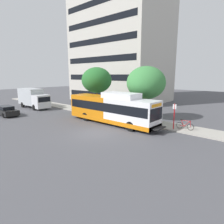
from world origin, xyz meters
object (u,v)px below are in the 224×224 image
(street_tree_mid_block, at_px, (97,80))
(parked_car_far_lane, at_px, (6,111))
(street_tree_near_stop, at_px, (146,83))
(bus_stop_sign_pole, at_px, (174,114))
(box_truck_background, at_px, (33,98))
(transit_bus, at_px, (112,109))
(bicycle_parked, at_px, (185,125))

(street_tree_mid_block, height_order, parked_car_far_lane, street_tree_mid_block)
(parked_car_far_lane, bearing_deg, street_tree_near_stop, -56.22)
(bus_stop_sign_pole, distance_m, street_tree_mid_block, 13.70)
(bus_stop_sign_pole, bearing_deg, box_truck_background, 97.06)
(bus_stop_sign_pole, xyz_separation_m, street_tree_near_stop, (2.08, 4.68, 2.95))
(parked_car_far_lane, height_order, box_truck_background, box_truck_background)
(street_tree_near_stop, bearing_deg, parked_car_far_lane, 123.78)
(bus_stop_sign_pole, relative_size, street_tree_mid_block, 0.40)
(transit_bus, distance_m, bus_stop_sign_pole, 6.91)
(street_tree_near_stop, relative_size, box_truck_background, 0.92)
(transit_bus, xyz_separation_m, bus_stop_sign_pole, (2.05, -6.60, -0.05))
(street_tree_mid_block, bearing_deg, box_truck_background, 115.22)
(street_tree_near_stop, height_order, parked_car_far_lane, street_tree_near_stop)
(bus_stop_sign_pole, distance_m, parked_car_far_lane, 22.16)
(bus_stop_sign_pole, relative_size, parked_car_far_lane, 0.58)
(transit_bus, bearing_deg, street_tree_near_stop, -24.90)
(bus_stop_sign_pole, height_order, parked_car_far_lane, bus_stop_sign_pole)
(box_truck_background, bearing_deg, street_tree_near_stop, -75.20)
(parked_car_far_lane, distance_m, box_truck_background, 6.48)
(box_truck_background, bearing_deg, bus_stop_sign_pole, -82.94)
(transit_bus, height_order, bicycle_parked, transit_bus)
(parked_car_far_lane, xyz_separation_m, box_truck_background, (5.55, 3.17, 1.08))
(street_tree_mid_block, bearing_deg, street_tree_near_stop, -89.37)
(transit_bus, distance_m, street_tree_near_stop, 5.40)
(transit_bus, distance_m, parked_car_far_lane, 15.30)
(bus_stop_sign_pole, bearing_deg, street_tree_mid_block, 81.44)
(street_tree_near_stop, height_order, street_tree_mid_block, street_tree_mid_block)
(bicycle_parked, height_order, box_truck_background, box_truck_background)
(bicycle_parked, xyz_separation_m, street_tree_near_stop, (1.47, 5.61, 4.04))
(bus_stop_sign_pole, bearing_deg, transit_bus, 107.28)
(transit_bus, distance_m, street_tree_mid_block, 8.32)
(box_truck_background, bearing_deg, bicycle_parked, -81.80)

